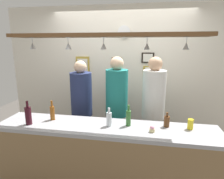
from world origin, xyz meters
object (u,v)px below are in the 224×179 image
at_px(bottle_soda_clear, 109,119).
at_px(wall_clock, 124,32).
at_px(bottle_beer_amber_tall, 52,112).
at_px(picture_frame_lower_pair, 151,71).
at_px(bottle_beer_green_import, 128,118).
at_px(picture_frame_caricature, 83,66).
at_px(person_left_navy_shirt, 82,102).
at_px(bottle_beer_brown_stubby, 167,121).
at_px(drink_can, 190,124).
at_px(picture_frame_upper_small, 148,58).
at_px(cupcake, 152,129).
at_px(bottle_wine_dark_red, 28,115).
at_px(picture_frame_crest, 117,65).
at_px(person_middle_teal_shirt, 117,101).
at_px(person_right_white_patterned_shirt, 153,103).

height_order(bottle_soda_clear, wall_clock, wall_clock).
distance_m(bottle_beer_amber_tall, picture_frame_lower_pair, 1.88).
distance_m(bottle_beer_green_import, picture_frame_caricature, 1.74).
distance_m(person_left_navy_shirt, bottle_beer_brown_stubby, 1.41).
bearing_deg(bottle_beer_brown_stubby, drink_can, -5.28).
distance_m(bottle_beer_amber_tall, picture_frame_upper_small, 1.90).
xyz_separation_m(cupcake, picture_frame_upper_small, (-0.08, 1.46, 0.70)).
relative_size(bottle_beer_green_import, bottle_soda_clear, 1.13).
relative_size(picture_frame_lower_pair, wall_clock, 1.36).
height_order(bottle_wine_dark_red, bottle_soda_clear, bottle_wine_dark_red).
bearing_deg(picture_frame_lower_pair, bottle_beer_amber_tall, -134.06).
height_order(person_left_navy_shirt, bottle_beer_amber_tall, person_left_navy_shirt).
bearing_deg(bottle_beer_brown_stubby, bottle_beer_amber_tall, -178.61).
bearing_deg(bottle_beer_amber_tall, bottle_beer_brown_stubby, 1.39).
relative_size(person_left_navy_shirt, bottle_beer_brown_stubby, 9.31).
xyz_separation_m(bottle_beer_green_import, picture_frame_crest, (-0.36, 1.34, 0.50)).
xyz_separation_m(picture_frame_crest, picture_frame_caricature, (-0.65, 0.00, -0.03)).
distance_m(bottle_wine_dark_red, picture_frame_crest, 1.81).
height_order(person_middle_teal_shirt, bottle_wine_dark_red, person_middle_teal_shirt).
bearing_deg(picture_frame_lower_pair, bottle_soda_clear, -110.18).
bearing_deg(bottle_beer_green_import, bottle_beer_amber_tall, 179.19).
distance_m(person_right_white_patterned_shirt, picture_frame_crest, 1.08).
xyz_separation_m(person_middle_teal_shirt, bottle_wine_dark_red, (-0.97, -0.83, 0.02)).
bearing_deg(person_left_navy_shirt, picture_frame_caricature, 105.71).
bearing_deg(bottle_wine_dark_red, wall_clock, 56.70).
distance_m(cupcake, picture_frame_crest, 1.69).
distance_m(person_middle_teal_shirt, picture_frame_crest, 0.85).
distance_m(bottle_beer_brown_stubby, picture_frame_caricature, 2.01).
height_order(cupcake, picture_frame_lower_pair, picture_frame_lower_pair).
bearing_deg(picture_frame_caricature, picture_frame_lower_pair, 0.00).
relative_size(bottle_beer_green_import, bottle_beer_amber_tall, 1.00).
height_order(person_left_navy_shirt, person_middle_teal_shirt, person_middle_teal_shirt).
bearing_deg(cupcake, person_right_white_patterned_shirt, 87.70).
distance_m(bottle_beer_brown_stubby, bottle_beer_amber_tall, 1.45).
height_order(picture_frame_crest, wall_clock, wall_clock).
bearing_deg(person_middle_teal_shirt, picture_frame_lower_pair, 52.25).
relative_size(bottle_wine_dark_red, wall_clock, 1.36).
bearing_deg(bottle_soda_clear, wall_clock, 89.92).
relative_size(person_middle_teal_shirt, picture_frame_lower_pair, 5.81).
height_order(bottle_beer_green_import, bottle_beer_amber_tall, same).
relative_size(person_right_white_patterned_shirt, cupcake, 22.40).
bearing_deg(picture_frame_caricature, cupcake, -48.61).
xyz_separation_m(bottle_beer_brown_stubby, picture_frame_upper_small, (-0.25, 1.29, 0.66)).
bearing_deg(picture_frame_caricature, bottle_beer_amber_tall, -89.53).
height_order(person_left_navy_shirt, bottle_beer_green_import, person_left_navy_shirt).
bearing_deg(bottle_beer_amber_tall, bottle_soda_clear, -4.97).
distance_m(picture_frame_caricature, wall_clock, 0.99).
bearing_deg(wall_clock, person_middle_teal_shirt, -91.54).
relative_size(bottle_beer_green_import, picture_frame_upper_small, 1.18).
bearing_deg(bottle_beer_green_import, picture_frame_upper_small, 81.23).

